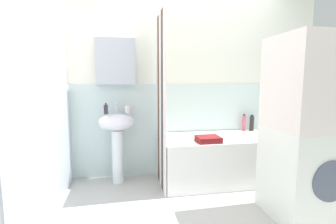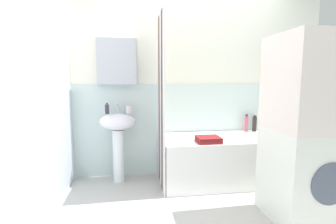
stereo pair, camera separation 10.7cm
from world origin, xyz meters
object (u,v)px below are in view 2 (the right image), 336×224
at_px(towel_folded, 208,139).
at_px(washer_dryer_stack, 308,130).
at_px(conditioner_bottle, 254,124).
at_px(toothbrush_cup, 129,109).
at_px(sink, 118,132).
at_px(soap_dispenser, 107,109).
at_px(shampoo_bottle, 246,123).
at_px(bathtub, 218,159).

xyz_separation_m(towel_folded, washer_dryer_stack, (0.68, -0.69, 0.23)).
bearing_deg(conditioner_bottle, towel_folded, -148.15).
height_order(toothbrush_cup, washer_dryer_stack, washer_dryer_stack).
distance_m(towel_folded, washer_dryer_stack, 1.00).
bearing_deg(toothbrush_cup, washer_dryer_stack, -36.19).
xyz_separation_m(conditioner_bottle, towel_folded, (-0.81, -0.50, -0.07)).
xyz_separation_m(sink, washer_dryer_stack, (1.70, -1.08, 0.19)).
distance_m(sink, soap_dispenser, 0.31).
bearing_deg(shampoo_bottle, conditioner_bottle, -5.75).
bearing_deg(bathtub, shampoo_bottle, 30.78).
bearing_deg(sink, soap_dispenser, 171.19).
distance_m(sink, washer_dryer_stack, 2.03).
xyz_separation_m(sink, shampoo_bottle, (1.71, 0.12, 0.05)).
relative_size(shampoo_bottle, washer_dryer_stack, 0.14).
distance_m(conditioner_bottle, washer_dryer_stack, 1.21).
xyz_separation_m(shampoo_bottle, towel_folded, (-0.69, -0.51, -0.08)).
relative_size(toothbrush_cup, towel_folded, 0.33).
relative_size(toothbrush_cup, bathtub, 0.06).
height_order(bathtub, shampoo_bottle, shampoo_bottle).
height_order(sink, shampoo_bottle, sink).
bearing_deg(sink, shampoo_bottle, 4.07).
xyz_separation_m(sink, bathtub, (1.23, -0.17, -0.34)).
height_order(soap_dispenser, bathtub, soap_dispenser).
height_order(soap_dispenser, shampoo_bottle, soap_dispenser).
height_order(conditioner_bottle, washer_dryer_stack, washer_dryer_stack).
height_order(shampoo_bottle, washer_dryer_stack, washer_dryer_stack).
bearing_deg(washer_dryer_stack, soap_dispenser, 148.90).
height_order(toothbrush_cup, shampoo_bottle, toothbrush_cup).
xyz_separation_m(sink, toothbrush_cup, (0.13, 0.06, 0.27)).
bearing_deg(soap_dispenser, conditioner_bottle, 2.69).
bearing_deg(shampoo_bottle, towel_folded, -143.57).
relative_size(conditioner_bottle, shampoo_bottle, 0.94).
xyz_separation_m(soap_dispenser, shampoo_bottle, (1.84, 0.10, -0.24)).
relative_size(bathtub, towel_folded, 5.39).
bearing_deg(soap_dispenser, bathtub, -7.95).
bearing_deg(conditioner_bottle, sink, -176.54).
bearing_deg(shampoo_bottle, washer_dryer_stack, -90.55).
height_order(toothbrush_cup, towel_folded, toothbrush_cup).
height_order(shampoo_bottle, towel_folded, shampoo_bottle).
distance_m(sink, towel_folded, 1.09).
bearing_deg(conditioner_bottle, shampoo_bottle, 174.25).
xyz_separation_m(soap_dispenser, toothbrush_cup, (0.26, 0.05, -0.02)).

